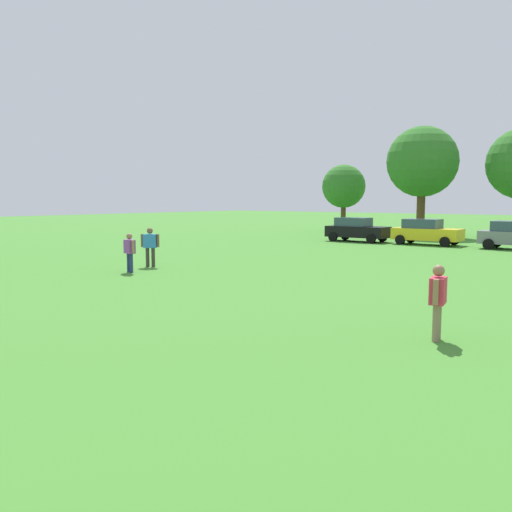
# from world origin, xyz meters

# --- Properties ---
(ground_plane) EXTENTS (160.00, 160.00, 0.00)m
(ground_plane) POSITION_xyz_m (0.00, 30.00, 0.00)
(ground_plane) COLOR #42842D
(adult_bystander) EXTENTS (0.39, 0.76, 1.62)m
(adult_bystander) POSITION_xyz_m (6.16, 12.88, 0.96)
(adult_bystander) COLOR #8C7259
(adult_bystander) RESTS_ON ground
(bystander_near_trees) EXTENTS (0.70, 0.58, 1.73)m
(bystander_near_trees) POSITION_xyz_m (-8.15, 17.49, 1.03)
(bystander_near_trees) COLOR #3F3833
(bystander_near_trees) RESTS_ON ground
(bystander_midfield) EXTENTS (0.74, 0.41, 1.60)m
(bystander_midfield) POSITION_xyz_m (-7.41, 15.76, 0.95)
(bystander_midfield) COLOR navy
(bystander_midfield) RESTS_ON ground
(parked_car_black_0) EXTENTS (4.30, 2.02, 1.68)m
(parked_car_black_0) POSITION_xyz_m (-7.55, 35.88, 0.86)
(parked_car_black_0) COLOR black
(parked_car_black_0) RESTS_ON ground
(parked_car_yellow_1) EXTENTS (4.30, 2.02, 1.68)m
(parked_car_yellow_1) POSITION_xyz_m (-2.73, 36.26, 0.86)
(parked_car_yellow_1) COLOR yellow
(parked_car_yellow_1) RESTS_ON ground
(tree_far_left) EXTENTS (3.91, 3.91, 6.09)m
(tree_far_left) POSITION_xyz_m (-13.83, 45.45, 4.11)
(tree_far_left) COLOR brown
(tree_far_left) RESTS_ON ground
(tree_center) EXTENTS (5.62, 5.62, 8.76)m
(tree_center) POSITION_xyz_m (-6.13, 44.19, 5.91)
(tree_center) COLOR brown
(tree_center) RESTS_ON ground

